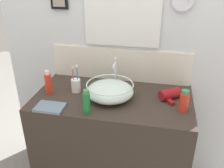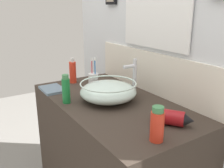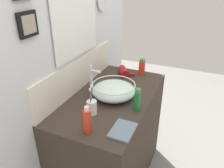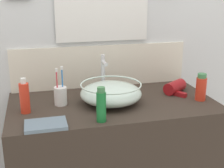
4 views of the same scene
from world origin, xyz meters
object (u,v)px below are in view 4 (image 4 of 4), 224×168
glass_bowl_sink (111,93)px  shampoo_bottle (201,87)px  toothbrush_cup (61,95)px  hair_drier (177,87)px  soap_dispenser (25,97)px  faucet (103,72)px  spray_bottle (101,105)px  hand_towel (46,125)px

glass_bowl_sink → shampoo_bottle: bearing=-8.3°
shampoo_bottle → toothbrush_cup: bearing=171.2°
hair_drier → glass_bowl_sink: bearing=-169.0°
shampoo_bottle → soap_dispenser: (-0.92, 0.05, 0.01)m
faucet → shampoo_bottle: bearing=-27.3°
shampoo_bottle → spray_bottle: (-0.58, -0.14, 0.01)m
hand_towel → faucet: bearing=48.0°
hand_towel → spray_bottle: bearing=-1.5°
toothbrush_cup → spray_bottle: toothbrush_cup is taller
glass_bowl_sink → spray_bottle: bearing=-114.8°
faucet → spray_bottle: (-0.10, -0.39, -0.05)m
shampoo_bottle → hand_towel: (-0.83, -0.14, -0.06)m
spray_bottle → soap_dispenser: bearing=150.4°
hair_drier → shampoo_bottle: 0.17m
glass_bowl_sink → hand_towel: 0.41m
glass_bowl_sink → faucet: 0.19m
hair_drier → spray_bottle: spray_bottle is taller
glass_bowl_sink → shampoo_bottle: size_ratio=2.17×
faucet → shampoo_bottle: faucet is taller
faucet → hair_drier: 0.43m
faucet → hand_towel: (-0.35, -0.39, -0.12)m
hair_drier → toothbrush_cup: bearing=-177.0°
faucet → hair_drier: size_ratio=1.14×
faucet → shampoo_bottle: size_ratio=1.51×
toothbrush_cup → shampoo_bottle: (0.74, -0.12, 0.02)m
spray_bottle → hair_drier: bearing=29.8°
hair_drier → soap_dispenser: soap_dispenser is taller
glass_bowl_sink → faucet: (0.00, 0.18, 0.07)m
glass_bowl_sink → soap_dispenser: size_ratio=1.83×
hair_drier → toothbrush_cup: size_ratio=0.96×
shampoo_bottle → soap_dispenser: soap_dispenser is taller
glass_bowl_sink → toothbrush_cup: toothbrush_cup is taller
faucet → soap_dispenser: bearing=-155.1°
toothbrush_cup → spray_bottle: size_ratio=1.24×
hair_drier → soap_dispenser: 0.86m
glass_bowl_sink → toothbrush_cup: bearing=170.2°
faucet → soap_dispenser: size_ratio=1.27×
glass_bowl_sink → hand_towel: size_ratio=1.75×
faucet → spray_bottle: size_ratio=1.36×
hair_drier → spray_bottle: size_ratio=1.20×
spray_bottle → faucet: bearing=75.9°
spray_bottle → toothbrush_cup: bearing=121.6°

